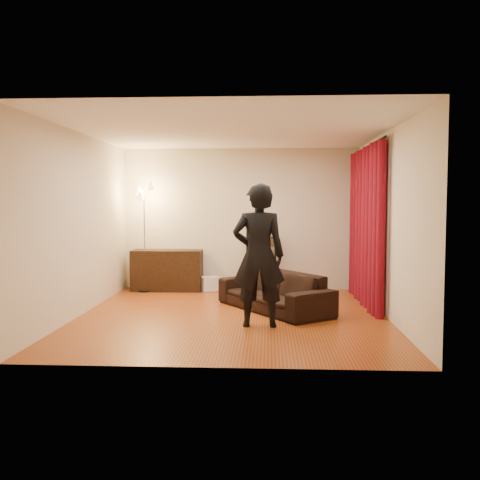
# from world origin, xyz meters

# --- Properties ---
(floor) EXTENTS (5.00, 5.00, 0.00)m
(floor) POSITION_xyz_m (0.00, 0.00, 0.00)
(floor) COLOR #984915
(floor) RESTS_ON ground
(ceiling) EXTENTS (5.00, 5.00, 0.00)m
(ceiling) POSITION_xyz_m (0.00, 0.00, 2.70)
(ceiling) COLOR white
(ceiling) RESTS_ON ground
(wall_back) EXTENTS (5.00, 0.00, 5.00)m
(wall_back) POSITION_xyz_m (0.00, 2.50, 1.35)
(wall_back) COLOR beige
(wall_back) RESTS_ON ground
(wall_front) EXTENTS (5.00, 0.00, 5.00)m
(wall_front) POSITION_xyz_m (0.00, -2.50, 1.35)
(wall_front) COLOR beige
(wall_front) RESTS_ON ground
(wall_left) EXTENTS (0.00, 5.00, 5.00)m
(wall_left) POSITION_xyz_m (-2.25, 0.00, 1.35)
(wall_left) COLOR beige
(wall_left) RESTS_ON ground
(wall_right) EXTENTS (0.00, 5.00, 5.00)m
(wall_right) POSITION_xyz_m (2.25, 0.00, 1.35)
(wall_right) COLOR beige
(wall_right) RESTS_ON ground
(curtain_rod) EXTENTS (0.04, 2.65, 0.04)m
(curtain_rod) POSITION_xyz_m (2.15, 1.12, 2.58)
(curtain_rod) COLOR black
(curtain_rod) RESTS_ON wall_right
(curtain) EXTENTS (0.22, 2.65, 2.55)m
(curtain) POSITION_xyz_m (2.13, 1.12, 1.28)
(curtain) COLOR maroon
(curtain) RESTS_ON ground
(sofa) EXTENTS (1.85, 2.13, 0.60)m
(sofa) POSITION_xyz_m (0.62, 0.42, 0.30)
(sofa) COLOR black
(sofa) RESTS_ON ground
(person) EXTENTS (0.72, 0.48, 1.92)m
(person) POSITION_xyz_m (0.40, -0.65, 0.96)
(person) COLOR black
(person) RESTS_ON ground
(media_cabinet) EXTENTS (1.32, 0.50, 0.77)m
(media_cabinet) POSITION_xyz_m (-1.39, 2.23, 0.38)
(media_cabinet) COLOR black
(media_cabinet) RESTS_ON ground
(storage_boxes) EXTENTS (0.41, 0.37, 0.27)m
(storage_boxes) POSITION_xyz_m (-0.57, 2.20, 0.14)
(storage_boxes) COLOR silver
(storage_boxes) RESTS_ON ground
(wire_shelf) EXTENTS (0.59, 0.46, 1.18)m
(wire_shelf) POSITION_xyz_m (0.40, 2.28, 0.59)
(wire_shelf) COLOR black
(wire_shelf) RESTS_ON ground
(floor_lamp) EXTENTS (0.41, 0.41, 2.00)m
(floor_lamp) POSITION_xyz_m (-1.79, 2.08, 1.00)
(floor_lamp) COLOR silver
(floor_lamp) RESTS_ON ground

